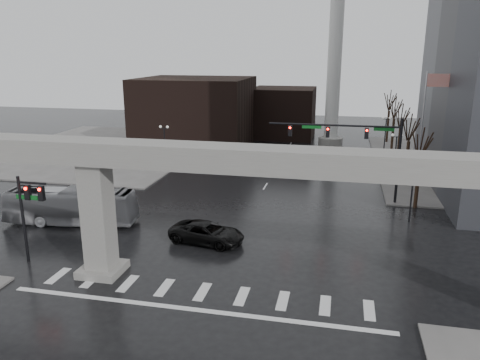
{
  "coord_description": "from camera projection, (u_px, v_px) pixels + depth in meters",
  "views": [
    {
      "loc": [
        7.52,
        -24.95,
        13.84
      ],
      "look_at": [
        0.32,
        7.97,
        4.5
      ],
      "focal_mm": 35.0,
      "sensor_mm": 36.0,
      "label": 1
    }
  ],
  "objects": [
    {
      "name": "lamp_right_2",
      "position": [
        386.0,
        128.0,
        64.57
      ],
      "size": [
        1.22,
        0.32,
        5.11
      ],
      "color": "black",
      "rests_on": "ground"
    },
    {
      "name": "flagpole_assembly",
      "position": [
        426.0,
        120.0,
        44.28
      ],
      "size": [
        2.06,
        0.12,
        12.0
      ],
      "color": "silver",
      "rests_on": "ground"
    },
    {
      "name": "tree_right_0",
      "position": [
        418.0,
        178.0,
        41.96
      ],
      "size": [
        1.09,
        1.58,
        7.5
      ],
      "color": "black",
      "rests_on": "ground"
    },
    {
      "name": "pickup_truck",
      "position": [
        207.0,
        233.0,
        34.72
      ],
      "size": [
        5.96,
        3.49,
        1.56
      ],
      "primitive_type": "imported",
      "rotation": [
        0.0,
        0.0,
        1.4
      ],
      "color": "black",
      "rests_on": "ground"
    },
    {
      "name": "lamp_right_0",
      "position": [
        413.0,
        182.0,
        38.21
      ],
      "size": [
        1.22,
        0.32,
        5.11
      ],
      "color": "black",
      "rests_on": "ground"
    },
    {
      "name": "tree_right_3",
      "position": [
        393.0,
        132.0,
        64.5
      ],
      "size": [
        1.11,
        1.66,
        8.02
      ],
      "color": "black",
      "rests_on": "ground"
    },
    {
      "name": "building_far_mid",
      "position": [
        283.0,
        113.0,
        77.03
      ],
      "size": [
        10.0,
        10.0,
        8.0
      ],
      "primitive_type": "cube",
      "color": "black",
      "rests_on": "ground"
    },
    {
      "name": "sidewalk_nw",
      "position": [
        105.0,
        149.0,
        67.96
      ],
      "size": [
        28.0,
        36.0,
        0.15
      ],
      "primitive_type": "cube",
      "color": "slate",
      "rests_on": "ground"
    },
    {
      "name": "building_far_left",
      "position": [
        195.0,
        112.0,
        69.82
      ],
      "size": [
        16.0,
        14.0,
        10.0
      ],
      "primitive_type": "cube",
      "color": "black",
      "rests_on": "ground"
    },
    {
      "name": "lamp_left_0",
      "position": [
        110.0,
        165.0,
        43.77
      ],
      "size": [
        1.22,
        0.32,
        5.11
      ],
      "color": "black",
      "rests_on": "ground"
    },
    {
      "name": "signal_left_pole",
      "position": [
        29.0,
        205.0,
        30.64
      ],
      "size": [
        2.3,
        0.3,
        6.0
      ],
      "color": "black",
      "rests_on": "ground"
    },
    {
      "name": "city_bus",
      "position": [
        70.0,
        206.0,
        38.45
      ],
      "size": [
        11.06,
        3.81,
        3.02
      ],
      "primitive_type": "imported",
      "rotation": [
        0.0,
        0.0,
        1.69
      ],
      "color": "#A2A2A6",
      "rests_on": "ground"
    },
    {
      "name": "smokestack",
      "position": [
        335.0,
        54.0,
        67.24
      ],
      "size": [
        3.6,
        3.6,
        30.0
      ],
      "color": "silver",
      "rests_on": "ground"
    },
    {
      "name": "tree_right_2",
      "position": [
        399.0,
        144.0,
        56.99
      ],
      "size": [
        1.1,
        1.63,
        7.85
      ],
      "color": "black",
      "rests_on": "ground"
    },
    {
      "name": "tree_right_1",
      "position": [
        407.0,
        158.0,
        49.47
      ],
      "size": [
        1.09,
        1.61,
        7.67
      ],
      "color": "black",
      "rests_on": "ground"
    },
    {
      "name": "signal_mast_arm",
      "position": [
        357.0,
        141.0,
        43.02
      ],
      "size": [
        12.12,
        0.43,
        8.0
      ],
      "color": "black",
      "rests_on": "ground"
    },
    {
      "name": "ground",
      "position": [
        207.0,
        284.0,
        28.73
      ],
      "size": [
        160.0,
        160.0,
        0.0
      ],
      "primitive_type": "plane",
      "color": "black",
      "rests_on": "ground"
    },
    {
      "name": "elevated_guideway",
      "position": [
        226.0,
        177.0,
        26.64
      ],
      "size": [
        48.0,
        2.6,
        8.7
      ],
      "color": "gray",
      "rests_on": "ground"
    },
    {
      "name": "lamp_left_2",
      "position": [
        199.0,
        122.0,
        70.13
      ],
      "size": [
        1.22,
        0.32,
        5.11
      ],
      "color": "black",
      "rests_on": "ground"
    },
    {
      "name": "tree_right_4",
      "position": [
        388.0,
        123.0,
        72.01
      ],
      "size": [
        1.12,
        1.69,
        8.19
      ],
      "color": "black",
      "rests_on": "ground"
    },
    {
      "name": "lamp_right_1",
      "position": [
        396.0,
        148.0,
        51.39
      ],
      "size": [
        1.22,
        0.32,
        5.11
      ],
      "color": "black",
      "rests_on": "ground"
    },
    {
      "name": "lamp_left_1",
      "position": [
        164.0,
        139.0,
        56.95
      ],
      "size": [
        1.22,
        0.32,
        5.11
      ],
      "color": "black",
      "rests_on": "ground"
    }
  ]
}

